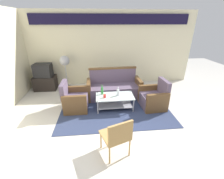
{
  "coord_description": "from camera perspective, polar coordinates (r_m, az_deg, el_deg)",
  "views": [
    {
      "loc": [
        -0.57,
        -3.0,
        2.4
      ],
      "look_at": [
        -0.19,
        0.84,
        0.65
      ],
      "focal_mm": 24.2,
      "sensor_mm": 36.0,
      "label": 1
    }
  ],
  "objects": [
    {
      "name": "ground_plane",
      "position": [
        3.89,
        4.19,
        -13.86
      ],
      "size": [
        14.0,
        14.0,
        0.0
      ],
      "primitive_type": "plane",
      "color": "beige"
    },
    {
      "name": "wall_back",
      "position": [
        6.15,
        -0.21,
        15.74
      ],
      "size": [
        6.52,
        0.19,
        2.8
      ],
      "color": "beige",
      "rests_on": "ground"
    },
    {
      "name": "bottle_green",
      "position": [
        4.48,
        -3.74,
        -0.44
      ],
      "size": [
        0.07,
        0.07,
        0.3
      ],
      "color": "#2D8C38",
      "rests_on": "coffee_table"
    },
    {
      "name": "couch",
      "position": [
        5.17,
        0.68,
        0.57
      ],
      "size": [
        1.83,
        0.81,
        0.96
      ],
      "rotation": [
        0.0,
        0.0,
        3.18
      ],
      "color": "#5B4C60",
      "rests_on": "rug"
    },
    {
      "name": "tv_stand",
      "position": [
        6.28,
        -23.82,
        2.29
      ],
      "size": [
        0.8,
        0.5,
        0.52
      ],
      "primitive_type": "cube",
      "color": "black",
      "rests_on": "ground"
    },
    {
      "name": "wicker_chair",
      "position": [
        2.9,
        1.95,
        -16.79
      ],
      "size": [
        0.62,
        0.62,
        0.84
      ],
      "rotation": [
        0.0,
        0.0,
        0.35
      ],
      "color": "#AD844C",
      "rests_on": "ground"
    },
    {
      "name": "coffee_table",
      "position": [
        4.48,
        1.05,
        -4.01
      ],
      "size": [
        1.1,
        0.6,
        0.4
      ],
      "color": "silver",
      "rests_on": "rug"
    },
    {
      "name": "cup",
      "position": [
        4.3,
        -2.8,
        -2.49
      ],
      "size": [
        0.08,
        0.08,
        0.1
      ],
      "primitive_type": "cylinder",
      "color": "red",
      "rests_on": "coffee_table"
    },
    {
      "name": "television",
      "position": [
        6.13,
        -24.6,
        6.63
      ],
      "size": [
        0.62,
        0.47,
        0.48
      ],
      "rotation": [
        0.0,
        0.0,
        3.1
      ],
      "color": "black",
      "rests_on": "tv_stand"
    },
    {
      "name": "pedestal_fan",
      "position": [
        5.89,
        -17.43,
        9.67
      ],
      "size": [
        0.36,
        0.36,
        1.27
      ],
      "color": "#2D2D33",
      "rests_on": "ground"
    },
    {
      "name": "bottle_clear",
      "position": [
        4.4,
        2.3,
        -1.05
      ],
      "size": [
        0.08,
        0.08,
        0.27
      ],
      "color": "silver",
      "rests_on": "coffee_table"
    },
    {
      "name": "rug",
      "position": [
        4.64,
        1.04,
        -6.71
      ],
      "size": [
        3.17,
        2.3,
        0.01
      ],
      "primitive_type": "cube",
      "color": "#2D3856",
      "rests_on": "ground"
    },
    {
      "name": "armchair_right",
      "position": [
        4.72,
        15.5,
        -3.21
      ],
      "size": [
        0.74,
        0.8,
        0.85
      ],
      "rotation": [
        0.0,
        0.0,
        1.64
      ],
      "color": "#5B4C60",
      "rests_on": "rug"
    },
    {
      "name": "armchair_left",
      "position": [
        4.57,
        -13.82,
        -3.94
      ],
      "size": [
        0.7,
        0.76,
        0.85
      ],
      "rotation": [
        0.0,
        0.0,
        -1.57
      ],
      "color": "#5B4C60",
      "rests_on": "rug"
    }
  ]
}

